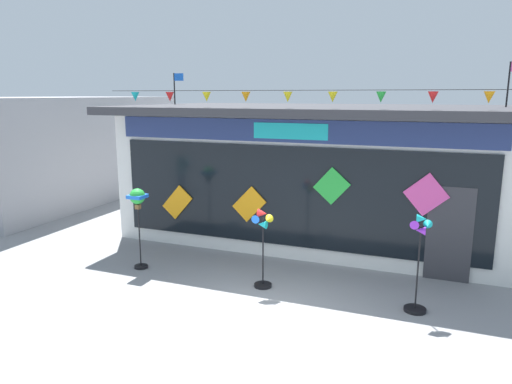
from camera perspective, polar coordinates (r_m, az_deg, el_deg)
The scene contains 6 objects.
ground_plane at distance 8.41m, azimuth 0.57°, elevation -15.28°, with size 80.00×80.00×0.00m, color gray.
kite_shop_building at distance 13.22m, azimuth 7.48°, elevation 2.79°, with size 9.98×6.01×4.58m.
wind_spinner_far_left at distance 10.57m, azimuth -14.17°, elevation -1.44°, with size 0.35×0.35×1.82m.
wind_spinner_left at distance 9.33m, azimuth 0.80°, elevation -5.69°, with size 0.39×0.36×1.63m.
wind_spinner_center_left at distance 8.77m, azimuth 19.17°, elevation -7.53°, with size 0.39×0.39×1.81m.
neighbour_building at distance 19.32m, azimuth -23.73°, elevation 4.95°, with size 5.40×9.20×3.73m, color #99999E.
Camera 1 is at (2.65, -7.01, 3.82)m, focal length 32.92 mm.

